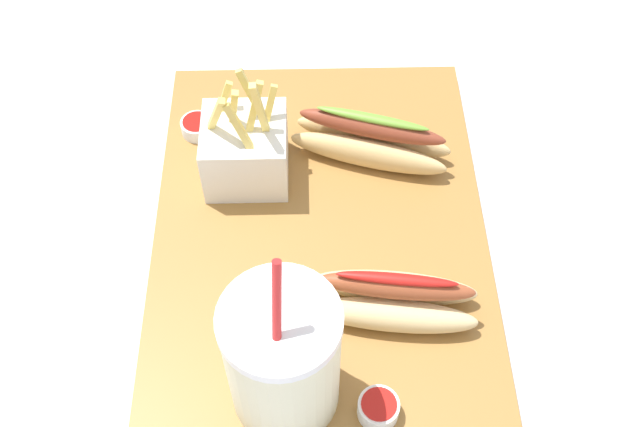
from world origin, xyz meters
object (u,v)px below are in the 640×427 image
hot_dog_1 (394,298)px  ketchup_cup_2 (378,408)px  ketchup_cup_1 (197,126)px  hot_dog_2 (371,140)px  fries_basket (246,149)px  soda_cup (283,359)px

hot_dog_1 → ketchup_cup_2: (0.10, -0.02, -0.01)m
ketchup_cup_1 → hot_dog_2: bearing=78.3°
fries_basket → hot_dog_2: (-0.02, 0.14, -0.01)m
hot_dog_2 → ketchup_cup_2: (0.30, -0.01, -0.01)m
soda_cup → hot_dog_1: bearing=129.0°
hot_dog_2 → ketchup_cup_1: 0.20m
fries_basket → ketchup_cup_2: size_ratio=4.06×
hot_dog_2 → ketchup_cup_2: bearing=-2.1°
soda_cup → hot_dog_2: soda_cup is taller
hot_dog_1 → hot_dog_2: size_ratio=0.91×
fries_basket → hot_dog_1: size_ratio=0.90×
soda_cup → hot_dog_1: (-0.08, 0.10, -0.05)m
fries_basket → ketchup_cup_1: bearing=-135.7°
hot_dog_2 → ketchup_cup_2: 0.30m
hot_dog_1 → ketchup_cup_2: size_ratio=4.51×
ketchup_cup_2 → fries_basket: bearing=-156.0°
hot_dog_1 → ketchup_cup_2: 0.11m
hot_dog_1 → ketchup_cup_1: hot_dog_1 is taller
fries_basket → hot_dog_2: size_ratio=0.82×
fries_basket → hot_dog_2: 0.14m
soda_cup → hot_dog_1: soda_cup is taller
soda_cup → ketchup_cup_1: bearing=-162.2°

